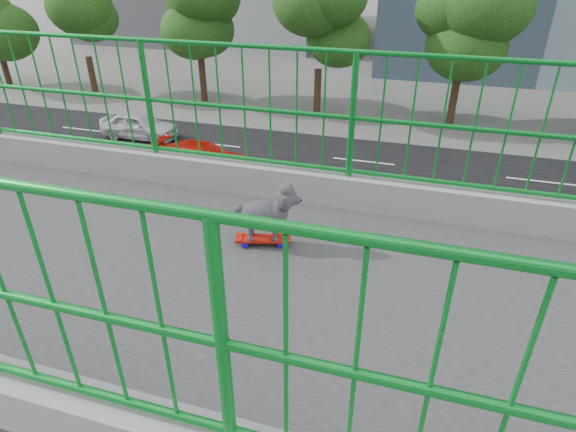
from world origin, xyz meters
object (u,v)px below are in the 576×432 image
at_px(car_2, 41,169).
at_px(car_4, 139,125).
at_px(car_5, 130,298).
at_px(poodle, 266,212).
at_px(car_3, 204,159).
at_px(skateboard, 263,239).
at_px(car_1, 154,232).
at_px(car_0, 92,290).
at_px(car_7, 294,207).

bearing_deg(car_2, car_4, -7.34).
height_order(car_4, car_5, car_4).
distance_m(poodle, car_4, 23.78).
bearing_deg(car_5, car_3, -166.33).
relative_size(skateboard, car_2, 0.09).
bearing_deg(poodle, car_1, -155.98).
height_order(car_0, car_7, car_7).
xyz_separation_m(skateboard, car_1, (-8.68, -7.12, -6.32)).
height_order(poodle, car_2, poodle).
bearing_deg(car_3, car_5, -166.33).
xyz_separation_m(skateboard, car_3, (-15.08, -8.34, -6.35)).
distance_m(car_1, car_4, 11.63).
height_order(skateboard, car_5, skateboard).
bearing_deg(poodle, skateboard, -90.00).
xyz_separation_m(car_2, car_4, (-6.40, 0.82, -0.03)).
bearing_deg(car_1, car_0, -1.86).
bearing_deg(skateboard, car_4, -158.62).
bearing_deg(car_0, car_3, -173.34).
height_order(skateboard, car_1, skateboard).
distance_m(car_4, car_5, 14.93).
bearing_deg(car_0, car_5, 90.00).
bearing_deg(car_7, car_5, 155.55).
xyz_separation_m(poodle, car_0, (-5.48, -7.25, -6.64)).
bearing_deg(car_4, poodle, -143.11).
height_order(poodle, car_1, poodle).
xyz_separation_m(skateboard, car_5, (-5.48, -6.01, -6.35)).
distance_m(car_2, car_4, 6.45).
relative_size(poodle, car_4, 0.12).
bearing_deg(car_1, car_2, -113.39).
height_order(car_1, car_2, car_2).
height_order(skateboard, car_0, skateboard).
distance_m(car_0, car_3, 9.67).
height_order(car_3, car_7, car_3).
bearing_deg(car_0, car_7, 147.21).
bearing_deg(car_7, car_1, 128.52).
xyz_separation_m(skateboard, car_0, (-5.48, -7.22, -6.38)).
xyz_separation_m(skateboard, car_2, (-11.88, -14.51, -6.29)).
relative_size(car_5, car_7, 0.89).
relative_size(skateboard, car_7, 0.10).
bearing_deg(poodle, car_3, -166.41).
bearing_deg(car_3, car_4, 59.11).
distance_m(poodle, car_5, 10.49).
height_order(car_0, car_2, car_2).
bearing_deg(poodle, car_7, 179.29).
xyz_separation_m(car_4, car_7, (6.40, 10.59, -0.04)).
relative_size(skateboard, car_1, 0.11).
bearing_deg(car_5, poodle, 47.77).
height_order(skateboard, poodle, poodle).
relative_size(car_1, car_5, 1.06).
distance_m(car_1, car_5, 3.39).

